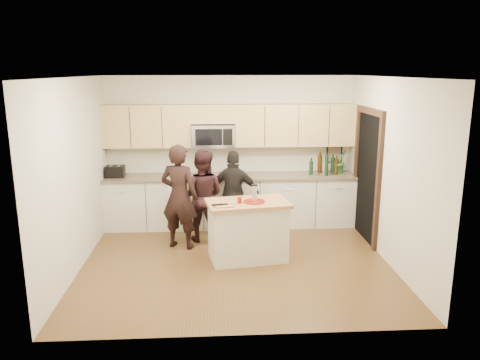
{
  "coord_description": "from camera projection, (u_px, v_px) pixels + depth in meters",
  "views": [
    {
      "loc": [
        -0.32,
        -6.52,
        2.8
      ],
      "look_at": [
        0.08,
        0.35,
        1.17
      ],
      "focal_mm": 35.0,
      "sensor_mm": 36.0,
      "label": 1
    }
  ],
  "objects": [
    {
      "name": "upper_cabinetry",
      "position": [
        232.0,
        124.0,
        8.36
      ],
      "size": [
        4.5,
        0.33,
        0.75
      ],
      "color": "tan",
      "rests_on": "ground"
    },
    {
      "name": "bottle_cluster",
      "position": [
        327.0,
        164.0,
        8.5
      ],
      "size": [
        0.53,
        0.32,
        0.42
      ],
      "color": "black",
      "rests_on": "back_cabinetry"
    },
    {
      "name": "island",
      "position": [
        248.0,
        230.0,
        7.0
      ],
      "size": [
        1.3,
        0.88,
        0.9
      ],
      "rotation": [
        0.0,
        0.0,
        0.16
      ],
      "color": "beige",
      "rests_on": "ground"
    },
    {
      "name": "microwave",
      "position": [
        213.0,
        136.0,
        8.35
      ],
      "size": [
        0.76,
        0.41,
        0.4
      ],
      "color": "silver",
      "rests_on": "ground"
    },
    {
      "name": "doorway",
      "position": [
        367.0,
        171.0,
        7.74
      ],
      "size": [
        0.06,
        1.25,
        2.2
      ],
      "color": "black",
      "rests_on": "ground"
    },
    {
      "name": "knife",
      "position": [
        229.0,
        205.0,
        6.65
      ],
      "size": [
        0.18,
        0.05,
        0.01
      ],
      "primitive_type": "cube",
      "rotation": [
        0.0,
        0.0,
        0.16
      ],
      "color": "silver",
      "rests_on": "cutting_board"
    },
    {
      "name": "dish_towel",
      "position": [
        178.0,
        186.0,
        8.22
      ],
      "size": [
        0.34,
        0.6,
        0.48
      ],
      "color": "white",
      "rests_on": "ground"
    },
    {
      "name": "framed_picture",
      "position": [
        334.0,
        153.0,
        8.74
      ],
      "size": [
        0.3,
        0.03,
        0.38
      ],
      "color": "black",
      "rests_on": "ground"
    },
    {
      "name": "toaster",
      "position": [
        115.0,
        171.0,
        8.27
      ],
      "size": [
        0.32,
        0.22,
        0.21
      ],
      "color": "black",
      "rests_on": "back_cabinetry"
    },
    {
      "name": "woman_right",
      "position": [
        234.0,
        194.0,
        7.93
      ],
      "size": [
        0.92,
        0.52,
        1.48
      ],
      "primitive_type": "imported",
      "rotation": [
        0.0,
        0.0,
        2.95
      ],
      "color": "black",
      "rests_on": "ground"
    },
    {
      "name": "floor",
      "position": [
        236.0,
        261.0,
        7.0
      ],
      "size": [
        4.5,
        4.5,
        0.0
      ],
      "primitive_type": "plane",
      "color": "brown",
      "rests_on": "ground"
    },
    {
      "name": "back_cabinetry",
      "position": [
        231.0,
        200.0,
        8.53
      ],
      "size": [
        4.5,
        0.66,
        0.94
      ],
      "color": "beige",
      "rests_on": "ground"
    },
    {
      "name": "tongs",
      "position": [
        220.0,
        205.0,
        6.64
      ],
      "size": [
        0.24,
        0.07,
        0.02
      ],
      "primitive_type": "cube",
      "rotation": [
        0.0,
        0.0,
        0.16
      ],
      "color": "black",
      "rests_on": "cutting_board"
    },
    {
      "name": "woman_left",
      "position": [
        179.0,
        197.0,
        7.39
      ],
      "size": [
        0.72,
        0.59,
        1.68
      ],
      "primitive_type": "imported",
      "rotation": [
        0.0,
        0.0,
        2.78
      ],
      "color": "black",
      "rests_on": "ground"
    },
    {
      "name": "cutting_board",
      "position": [
        224.0,
        206.0,
        6.65
      ],
      "size": [
        0.29,
        0.22,
        0.02
      ],
      "primitive_type": "cube",
      "rotation": [
        0.0,
        0.0,
        0.16
      ],
      "color": "#A98246",
      "rests_on": "island"
    },
    {
      "name": "box_grater",
      "position": [
        254.0,
        193.0,
        6.84
      ],
      "size": [
        0.08,
        0.06,
        0.25
      ],
      "color": "silver",
      "rests_on": "red_plate"
    },
    {
      "name": "red_plate",
      "position": [
        254.0,
        201.0,
        6.88
      ],
      "size": [
        0.32,
        0.32,
        0.02
      ],
      "primitive_type": "cylinder",
      "color": "maroon",
      "rests_on": "island"
    },
    {
      "name": "room_shell",
      "position": [
        236.0,
        147.0,
        6.6
      ],
      "size": [
        4.52,
        4.02,
        2.71
      ],
      "color": "beige",
      "rests_on": "ground"
    },
    {
      "name": "orchid",
      "position": [
        340.0,
        161.0,
        8.52
      ],
      "size": [
        0.32,
        0.3,
        0.46
      ],
      "primitive_type": "imported",
      "rotation": [
        0.0,
        0.0,
        0.55
      ],
      "color": "#2C6E31",
      "rests_on": "back_cabinetry"
    },
    {
      "name": "drink_glass",
      "position": [
        240.0,
        200.0,
        6.81
      ],
      "size": [
        0.06,
        0.06,
        0.09
      ],
      "primitive_type": "cylinder",
      "color": "maroon",
      "rests_on": "island"
    },
    {
      "name": "woman_center",
      "position": [
        202.0,
        196.0,
        7.72
      ],
      "size": [
        0.86,
        0.74,
        1.53
      ],
      "primitive_type": "imported",
      "rotation": [
        0.0,
        0.0,
        2.91
      ],
      "color": "black",
      "rests_on": "ground"
    }
  ]
}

